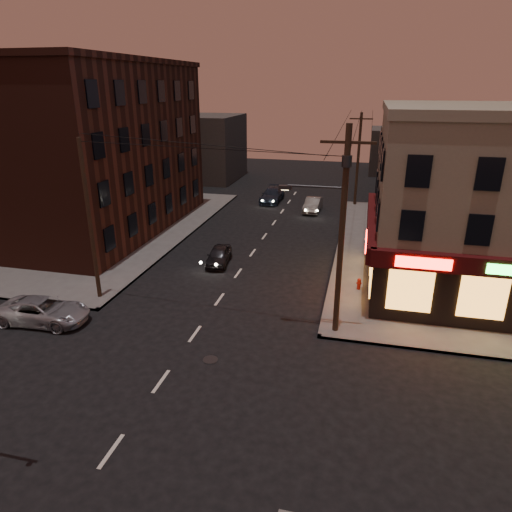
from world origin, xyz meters
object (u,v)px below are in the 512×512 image
(suv_cross, at_px, (43,311))
(fire_hydrant, at_px, (359,283))
(sedan_mid, at_px, (313,205))
(sedan_far, at_px, (272,195))
(sedan_near, at_px, (219,255))

(suv_cross, relative_size, fire_hydrant, 6.79)
(sedan_mid, distance_m, fire_hydrant, 18.32)
(fire_hydrant, bearing_deg, sedan_mid, 105.52)
(sedan_far, bearing_deg, sedan_near, -89.12)
(sedan_near, bearing_deg, sedan_far, 83.87)
(sedan_mid, bearing_deg, fire_hydrant, -71.70)
(suv_cross, relative_size, sedan_mid, 1.17)
(sedan_far, relative_size, fire_hydrant, 7.02)
(suv_cross, relative_size, sedan_near, 1.33)
(suv_cross, distance_m, sedan_far, 29.02)
(suv_cross, distance_m, fire_hydrant, 17.65)
(sedan_near, distance_m, sedan_far, 18.26)
(suv_cross, bearing_deg, sedan_mid, -26.40)
(sedan_near, height_order, sedan_mid, sedan_mid)
(fire_hydrant, bearing_deg, sedan_far, 114.88)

